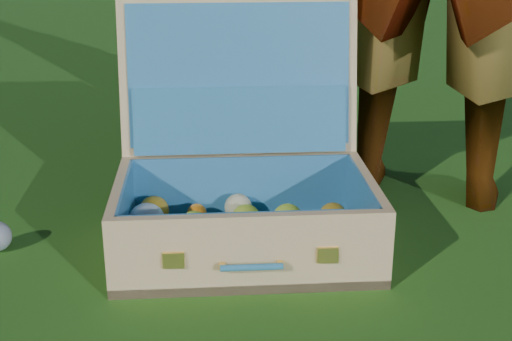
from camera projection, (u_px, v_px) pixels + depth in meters
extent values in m
plane|color=#215114|center=(188.00, 281.00, 1.61)|extent=(60.00, 60.00, 0.00)
cube|color=#DAAF75|center=(246.00, 248.00, 1.74)|extent=(0.73, 0.62, 0.02)
cube|color=#DAAF75|center=(251.00, 254.00, 1.53)|extent=(0.58, 0.26, 0.19)
cube|color=#DAAF75|center=(241.00, 188.00, 1.90)|extent=(0.58, 0.26, 0.19)
cube|color=#DAAF75|center=(121.00, 222.00, 1.69)|extent=(0.16, 0.35, 0.19)
cube|color=#DAAF75|center=(367.00, 214.00, 1.74)|extent=(0.16, 0.35, 0.19)
cube|color=#2A6891|center=(246.00, 243.00, 1.74)|extent=(0.67, 0.56, 0.01)
cube|color=#2A6891|center=(250.00, 247.00, 1.54)|extent=(0.53, 0.22, 0.16)
cube|color=#2A6891|center=(241.00, 186.00, 1.88)|extent=(0.53, 0.22, 0.16)
cube|color=#2A6891|center=(126.00, 217.00, 1.69)|extent=(0.14, 0.34, 0.16)
cube|color=#2A6891|center=(362.00, 210.00, 1.73)|extent=(0.14, 0.34, 0.16)
cube|color=#DAAF75|center=(239.00, 75.00, 1.86)|extent=(0.62, 0.34, 0.41)
cube|color=#2A6891|center=(239.00, 75.00, 1.84)|extent=(0.56, 0.29, 0.36)
cube|color=teal|center=(240.00, 120.00, 1.85)|extent=(0.53, 0.26, 0.17)
cube|color=#F2C659|center=(174.00, 260.00, 1.51)|extent=(0.05, 0.03, 0.04)
cube|color=#F2C659|center=(328.00, 255.00, 1.53)|extent=(0.05, 0.03, 0.04)
cylinder|color=teal|center=(252.00, 267.00, 1.51)|extent=(0.13, 0.06, 0.01)
cube|color=#F2C659|center=(222.00, 266.00, 1.51)|extent=(0.02, 0.02, 0.01)
cube|color=#F2C659|center=(280.00, 264.00, 1.52)|extent=(0.02, 0.02, 0.01)
sphere|color=beige|center=(142.00, 255.00, 1.58)|extent=(0.08, 0.08, 0.08)
sphere|color=orange|center=(198.00, 256.00, 1.58)|extent=(0.07, 0.07, 0.07)
sphere|color=#C6DE36|center=(249.00, 255.00, 1.60)|extent=(0.06, 0.06, 0.06)
sphere|color=#C6DE36|center=(298.00, 250.00, 1.62)|extent=(0.07, 0.07, 0.07)
sphere|color=red|center=(348.00, 251.00, 1.63)|extent=(0.05, 0.05, 0.05)
sphere|color=red|center=(146.00, 245.00, 1.67)|extent=(0.05, 0.05, 0.05)
sphere|color=#C6DE36|center=(200.00, 240.00, 1.67)|extent=(0.07, 0.07, 0.07)
sphere|color=silver|center=(250.00, 239.00, 1.68)|extent=(0.06, 0.06, 0.06)
sphere|color=orange|center=(298.00, 235.00, 1.71)|extent=(0.06, 0.06, 0.06)
sphere|color=#101E53|center=(349.00, 237.00, 1.69)|extent=(0.06, 0.06, 0.06)
sphere|color=silver|center=(147.00, 221.00, 1.74)|extent=(0.09, 0.09, 0.09)
sphere|color=#C6DE36|center=(194.00, 224.00, 1.75)|extent=(0.07, 0.07, 0.07)
sphere|color=#C6DE36|center=(246.00, 219.00, 1.78)|extent=(0.07, 0.07, 0.07)
sphere|color=#C6DE36|center=(288.00, 219.00, 1.77)|extent=(0.08, 0.08, 0.08)
sphere|color=#B37D17|center=(333.00, 217.00, 1.79)|extent=(0.07, 0.07, 0.07)
sphere|color=#B37D17|center=(154.00, 211.00, 1.82)|extent=(0.08, 0.08, 0.08)
sphere|color=orange|center=(197.00, 213.00, 1.84)|extent=(0.05, 0.05, 0.05)
sphere|color=beige|center=(238.00, 207.00, 1.85)|extent=(0.07, 0.07, 0.07)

